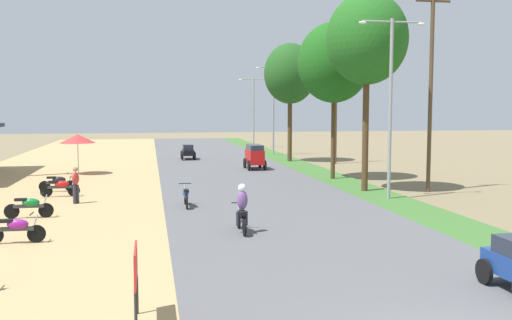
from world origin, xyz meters
The scene contains 19 objects.
parked_motorbike_second centered at (-9.13, 10.40, 0.55)m, with size 1.80×0.54×0.94m.
parked_motorbike_third centered at (-9.56, 14.64, 0.55)m, with size 1.80×0.54×0.94m.
parked_motorbike_fourth centered at (-9.20, 19.92, 0.55)m, with size 1.80×0.54×0.94m.
parked_motorbike_fifth centered at (-9.57, 21.62, 0.55)m, with size 1.80×0.54×0.94m.
street_signboard centered at (-5.33, 3.02, 1.11)m, with size 0.06×1.30×1.50m.
vendor_umbrella centered at (-9.49, 29.28, 2.31)m, with size 2.20×2.20×2.52m.
pedestrian_on_shoulder centered at (-8.25, 17.80, 0.96)m, with size 0.41×0.43×1.62m.
median_tree_nearest centered at (5.62, 19.18, 7.61)m, with size 4.03×4.03×9.85m.
median_tree_second centered at (5.59, 24.24, 6.84)m, with size 4.26×4.26×9.14m.
median_tree_third centered at (5.76, 35.55, 6.85)m, with size 4.06×4.06×9.16m.
streetlamp_near centered at (5.80, 16.63, 4.76)m, with size 3.16×0.20×8.19m.
streetlamp_mid centered at (5.80, 41.86, 4.60)m, with size 3.16×0.20×7.88m.
streetlamp_far centered at (5.80, 51.73, 4.30)m, with size 3.16×0.20×7.31m.
utility_pole_near centered at (8.80, 33.48, 4.41)m, with size 1.80×0.20×8.44m.
utility_pole_far centered at (8.79, 18.63, 5.18)m, with size 1.80×0.20×9.98m.
car_van_red centered at (1.94, 30.01, 1.02)m, with size 1.19×2.41×1.67m.
car_sedan_black centered at (-2.01, 38.36, 0.74)m, with size 1.10×2.26×1.19m.
motorbike_foreground_rider centered at (-2.04, 10.60, 0.86)m, with size 0.54×1.80×1.66m.
motorbike_ahead_second centered at (-3.57, 16.05, 0.57)m, with size 0.54×1.80×0.94m.
Camera 1 is at (-5.02, -8.09, 4.25)m, focal length 40.27 mm.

